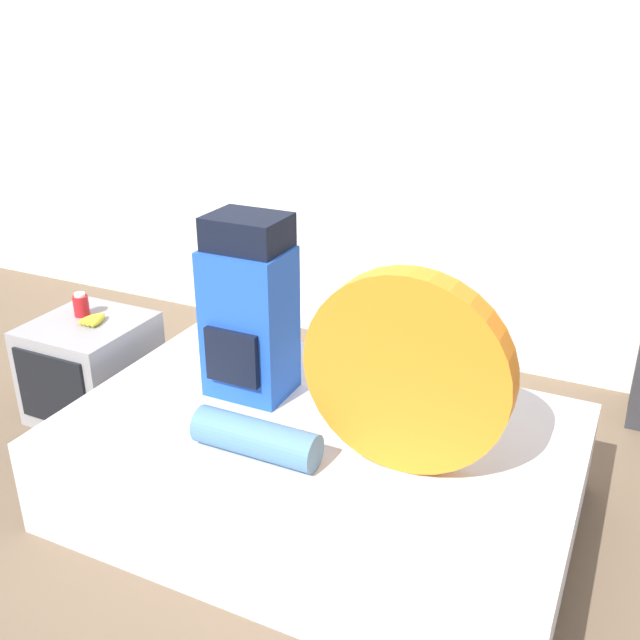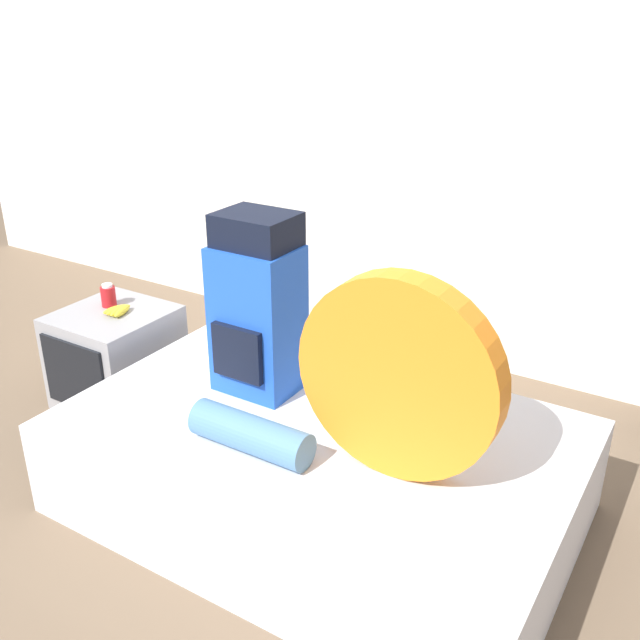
# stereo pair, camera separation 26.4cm
# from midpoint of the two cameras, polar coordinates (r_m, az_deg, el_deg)

# --- Properties ---
(ground_plane) EXTENTS (16.00, 16.00, 0.00)m
(ground_plane) POSITION_cam_midpoint_polar(r_m,az_deg,el_deg) (2.88, -6.46, -18.52)
(ground_plane) COLOR brown
(wall_back) EXTENTS (8.00, 0.05, 2.60)m
(wall_back) POSITION_cam_midpoint_polar(r_m,az_deg,el_deg) (4.03, 11.84, 14.34)
(wall_back) COLOR white
(wall_back) RESTS_ON ground_plane
(bed) EXTENTS (2.00, 1.28, 0.42)m
(bed) POSITION_cam_midpoint_polar(r_m,az_deg,el_deg) (2.97, 2.49, -11.73)
(bed) COLOR silver
(bed) RESTS_ON ground_plane
(backpack) EXTENTS (0.34, 0.30, 0.77)m
(backpack) POSITION_cam_midpoint_polar(r_m,az_deg,el_deg) (2.94, -2.51, 0.96)
(backpack) COLOR blue
(backpack) RESTS_ON bed
(tent_bag) EXTENTS (0.74, 0.11, 0.74)m
(tent_bag) POSITION_cam_midpoint_polar(r_m,az_deg,el_deg) (2.44, 9.44, -4.60)
(tent_bag) COLOR orange
(tent_bag) RESTS_ON bed
(sleeping_roll) EXTENTS (0.49, 0.14, 0.14)m
(sleeping_roll) POSITION_cam_midpoint_polar(r_m,az_deg,el_deg) (2.65, -2.71, -9.18)
(sleeping_roll) COLOR teal
(sleeping_roll) RESTS_ON bed
(television) EXTENTS (0.52, 0.56, 0.51)m
(television) POSITION_cam_midpoint_polar(r_m,az_deg,el_deg) (3.83, -14.12, -2.95)
(television) COLOR #939399
(television) RESTS_ON ground_plane
(canister) EXTENTS (0.08, 0.08, 0.12)m
(canister) POSITION_cam_midpoint_polar(r_m,az_deg,el_deg) (3.79, -14.70, 1.85)
(canister) COLOR #B2191E
(canister) RESTS_ON television
(banana_bunch) EXTENTS (0.12, 0.15, 0.04)m
(banana_bunch) POSITION_cam_midpoint_polar(r_m,az_deg,el_deg) (3.70, -13.83, 0.73)
(banana_bunch) COLOR yellow
(banana_bunch) RESTS_ON television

